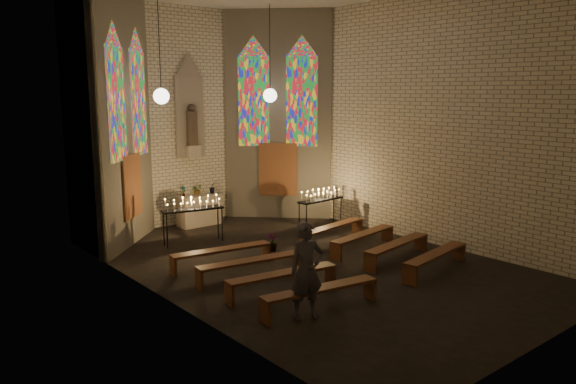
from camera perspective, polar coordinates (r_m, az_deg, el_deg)
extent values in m
plane|color=black|center=(14.43, 2.31, -7.30)|extent=(12.00, 12.00, 0.00)
cube|color=#EEE3C7|center=(18.67, -10.10, 7.49)|extent=(8.00, 0.02, 7.00)
cube|color=#EEE3C7|center=(10.16, 25.74, 4.43)|extent=(8.00, 0.02, 7.00)
cube|color=#EEE3C7|center=(11.50, -12.65, 5.76)|extent=(0.02, 12.00, 7.00)
cube|color=#EEE3C7|center=(16.72, 12.74, 7.09)|extent=(0.02, 12.00, 7.00)
cube|color=#EEE3C7|center=(16.33, -16.37, 6.86)|extent=(2.72, 2.72, 7.00)
cube|color=#EEE3C7|center=(19.18, -1.00, 7.71)|extent=(2.72, 2.72, 7.00)
cube|color=#4C3F8C|center=(15.50, -17.02, 8.51)|extent=(0.78, 0.78, 3.00)
cube|color=#4C3F8C|center=(17.01, -14.94, 8.73)|extent=(0.78, 0.78, 3.00)
cube|color=#4C3F8C|center=(19.11, -3.50, 9.19)|extent=(0.78, 0.78, 3.00)
cube|color=#4C3F8C|center=(18.93, 1.41, 9.19)|extent=(0.78, 0.78, 3.00)
cube|color=brown|center=(16.46, -15.51, 0.61)|extent=(0.95, 0.95, 1.80)
cube|color=brown|center=(19.18, -1.04, 2.31)|extent=(0.95, 0.95, 1.80)
cube|color=gray|center=(18.60, -9.98, 7.48)|extent=(1.00, 0.12, 2.60)
cone|color=gray|center=(18.60, -10.14, 12.56)|extent=(1.00, 1.00, 0.80)
cube|color=#BDAF9A|center=(18.57, -9.66, 4.08)|extent=(0.45, 0.30, 0.40)
cylinder|color=brown|center=(18.50, -9.73, 6.39)|extent=(0.36, 0.36, 1.10)
sphere|color=brown|center=(18.47, -9.79, 8.40)|extent=(0.26, 0.26, 0.26)
sphere|color=white|center=(16.08, -12.75, 9.47)|extent=(0.44, 0.44, 0.44)
cylinder|color=black|center=(16.13, -12.95, 14.45)|extent=(0.02, 0.02, 2.80)
sphere|color=white|center=(18.13, -1.83, 9.78)|extent=(0.44, 0.44, 0.44)
cylinder|color=black|center=(18.17, -1.86, 14.19)|extent=(0.02, 0.02, 2.80)
cube|color=#BDAF9A|center=(18.58, -8.97, -1.83)|extent=(1.40, 0.60, 1.00)
imported|color=#4C723F|center=(18.23, -10.60, 0.06)|extent=(0.21, 0.16, 0.36)
imported|color=#4C723F|center=(18.51, -9.25, 0.25)|extent=(0.40, 0.38, 0.35)
imported|color=#4C723F|center=(18.74, -7.69, 0.48)|extent=(0.27, 0.25, 0.40)
imported|color=#4C723F|center=(15.50, -1.60, -5.13)|extent=(0.31, 0.31, 0.48)
cube|color=black|center=(16.27, -9.64, -1.75)|extent=(1.80, 0.75, 0.05)
cylinder|color=black|center=(15.99, -12.19, -3.94)|extent=(0.03, 0.03, 0.99)
cylinder|color=black|center=(16.51, -6.70, -3.33)|extent=(0.03, 0.03, 0.99)
cylinder|color=black|center=(16.30, -12.51, -3.68)|extent=(0.03, 0.03, 0.99)
cylinder|color=black|center=(16.80, -7.12, -3.10)|extent=(0.03, 0.03, 0.99)
cube|color=black|center=(17.67, 3.34, -0.80)|extent=(1.70, 0.50, 0.05)
cylinder|color=black|center=(17.12, 1.88, -2.84)|extent=(0.03, 0.03, 0.95)
cylinder|color=black|center=(18.24, 5.39, -2.07)|extent=(0.03, 0.03, 0.95)
cylinder|color=black|center=(17.34, 1.15, -2.67)|extent=(0.03, 0.03, 0.95)
cylinder|color=black|center=(18.44, 4.66, -1.92)|extent=(0.03, 0.03, 0.95)
cube|color=#552D18|center=(14.08, -6.76, -5.84)|extent=(2.61, 0.76, 0.06)
cube|color=#552D18|center=(13.71, -11.60, -7.44)|extent=(0.12, 0.37, 0.47)
cube|color=#552D18|center=(14.68, -2.21, -6.05)|extent=(0.12, 0.37, 0.47)
cube|color=#552D18|center=(16.39, 4.56, -3.49)|extent=(2.61, 0.76, 0.06)
cube|color=#552D18|center=(15.49, 1.74, -5.17)|extent=(0.12, 0.37, 0.47)
cube|color=#552D18|center=(17.45, 7.05, -3.48)|extent=(0.12, 0.37, 0.47)
cube|color=#552D18|center=(13.13, -3.89, -6.99)|extent=(2.61, 0.76, 0.06)
cube|color=#552D18|center=(12.72, -9.01, -8.78)|extent=(0.12, 0.37, 0.47)
cube|color=#552D18|center=(13.78, 0.85, -7.14)|extent=(0.12, 0.37, 0.47)
cube|color=#552D18|center=(15.58, 7.64, -4.28)|extent=(2.61, 0.76, 0.06)
cube|color=#552D18|center=(14.65, 4.86, -6.11)|extent=(0.12, 0.37, 0.47)
cube|color=#552D18|center=(16.67, 10.05, -4.21)|extent=(0.12, 0.37, 0.47)
cube|color=#552D18|center=(12.22, -0.56, -8.29)|extent=(2.61, 0.76, 0.06)
cube|color=#552D18|center=(11.75, -5.98, -10.32)|extent=(0.12, 0.37, 0.47)
cube|color=#552D18|center=(12.94, 4.33, -8.34)|extent=(0.12, 0.37, 0.47)
cube|color=#552D18|center=(14.82, 11.06, -5.14)|extent=(2.61, 0.76, 0.06)
cube|color=#552D18|center=(13.86, 8.36, -7.15)|extent=(0.12, 0.37, 0.47)
cube|color=#552D18|center=(15.95, 13.34, -4.99)|extent=(0.12, 0.37, 0.47)
cube|color=#552D18|center=(11.36, 3.31, -9.77)|extent=(2.61, 0.76, 0.06)
cube|color=#552D18|center=(10.84, -2.38, -12.09)|extent=(0.12, 0.37, 0.47)
cube|color=#552D18|center=(12.15, 8.31, -9.67)|extent=(0.12, 0.37, 0.47)
cube|color=#552D18|center=(14.13, 14.83, -6.06)|extent=(2.61, 0.76, 0.06)
cube|color=#552D18|center=(13.13, 12.28, -8.28)|extent=(0.12, 0.37, 0.47)
cube|color=#552D18|center=(15.29, 16.93, -5.83)|extent=(0.12, 0.37, 0.47)
imported|color=#45434C|center=(10.87, 1.90, -7.96)|extent=(0.80, 0.64, 1.91)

